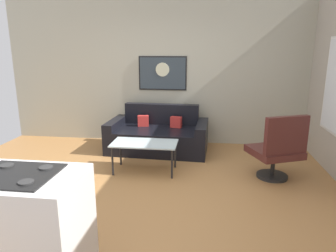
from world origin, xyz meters
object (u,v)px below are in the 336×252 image
at_px(wall_painting, 163,73).
at_px(armchair, 278,149).
at_px(coffee_table, 145,145).
at_px(couch, 158,136).

bearing_deg(wall_painting, armchair, -41.21).
relative_size(armchair, wall_painting, 1.04).
relative_size(coffee_table, wall_painting, 1.06).
height_order(couch, coffee_table, couch).
distance_m(couch, wall_painting, 1.23).
bearing_deg(coffee_table, wall_painting, 88.43).
bearing_deg(coffee_table, couch, 87.68).
height_order(couch, armchair, armchair).
distance_m(couch, coffee_table, 1.03).
relative_size(couch, armchair, 1.88).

